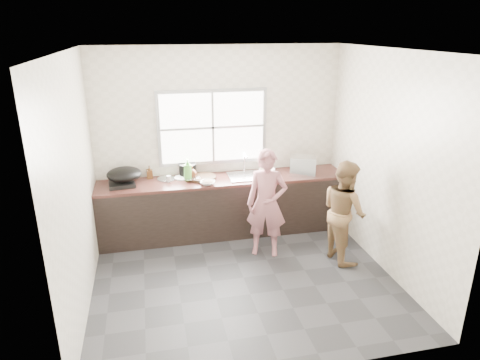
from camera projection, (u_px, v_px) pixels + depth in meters
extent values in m
cube|color=#2A2A2C|center=(243.00, 278.00, 5.29)|extent=(3.60, 3.20, 0.01)
cube|color=silver|center=(244.00, 50.00, 4.37)|extent=(3.60, 3.20, 0.01)
cube|color=beige|center=(219.00, 140.00, 6.31)|extent=(3.60, 0.01, 2.70)
cube|color=silver|center=(76.00, 187.00, 4.46)|extent=(0.01, 3.20, 2.70)
cube|color=silver|center=(388.00, 164.00, 5.20)|extent=(0.01, 3.20, 2.70)
cube|color=silver|center=(290.00, 240.00, 3.36)|extent=(3.60, 0.01, 2.70)
cube|color=black|center=(224.00, 207.00, 6.33)|extent=(3.60, 0.62, 0.82)
cube|color=#3B1D18|center=(224.00, 180.00, 6.19)|extent=(3.60, 0.64, 0.04)
cube|color=silver|center=(247.00, 176.00, 6.25)|extent=(0.55, 0.45, 0.02)
cylinder|color=silver|center=(244.00, 163.00, 6.39)|extent=(0.02, 0.02, 0.30)
cube|color=#9EA0A5|center=(213.00, 127.00, 6.20)|extent=(1.60, 0.05, 1.10)
cube|color=white|center=(213.00, 128.00, 6.18)|extent=(1.50, 0.01, 1.00)
imported|color=#A46268|center=(267.00, 207.00, 5.65)|extent=(0.58, 0.48, 1.36)
imported|color=brown|center=(344.00, 211.00, 5.53)|extent=(0.59, 0.72, 1.35)
cylinder|color=black|center=(202.00, 177.00, 6.15)|extent=(0.43, 0.43, 0.04)
cube|color=silver|center=(193.00, 178.00, 6.05)|extent=(0.23, 0.17, 0.01)
imported|color=silver|center=(208.00, 183.00, 5.93)|extent=(0.27, 0.27, 0.05)
imported|color=white|center=(267.00, 172.00, 6.37)|extent=(0.20, 0.20, 0.06)
imported|color=silver|center=(263.00, 178.00, 6.09)|extent=(0.27, 0.27, 0.07)
cylinder|color=black|center=(188.00, 170.00, 6.26)|extent=(0.26, 0.26, 0.18)
cylinder|color=white|center=(182.00, 178.00, 6.18)|extent=(0.30, 0.30, 0.02)
imported|color=green|center=(188.00, 169.00, 6.05)|extent=(0.13, 0.13, 0.32)
imported|color=#4B2C12|center=(150.00, 173.00, 6.15)|extent=(0.08, 0.08, 0.17)
imported|color=#4A2512|center=(191.00, 173.00, 6.13)|extent=(0.17, 0.17, 0.19)
cylinder|color=silver|center=(169.00, 179.00, 6.03)|extent=(0.06, 0.06, 0.09)
cube|color=black|center=(122.00, 184.00, 5.89)|extent=(0.38, 0.38, 0.05)
ellipsoid|color=black|center=(124.00, 174.00, 5.89)|extent=(0.55, 0.55, 0.18)
cube|color=silver|center=(302.00, 166.00, 6.29)|extent=(0.43, 0.36, 0.28)
cylinder|color=silver|center=(119.00, 183.00, 5.99)|extent=(0.33, 0.33, 0.01)
cylinder|color=#AAADB0|center=(167.00, 179.00, 6.14)|extent=(0.32, 0.32, 0.01)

